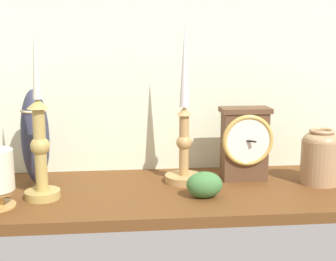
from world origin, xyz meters
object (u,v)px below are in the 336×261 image
at_px(mantel_clock, 245,143).
at_px(brass_vase_jar, 321,155).
at_px(candlestick_tall_center, 40,144).
at_px(candlestick_tall_left, 184,135).
at_px(tall_ceramic_vase, 35,136).

relative_size(mantel_clock, brass_vase_jar, 1.35).
bearing_deg(brass_vase_jar, candlestick_tall_center, -175.94).
height_order(candlestick_tall_left, brass_vase_jar, candlestick_tall_left).
bearing_deg(mantel_clock, candlestick_tall_center, -168.75).
distance_m(candlestick_tall_left, brass_vase_jar, 0.33).
xyz_separation_m(mantel_clock, brass_vase_jar, (0.17, -0.05, -0.02)).
distance_m(mantel_clock, tall_ceramic_vase, 0.51).
relative_size(mantel_clock, candlestick_tall_center, 0.47).
height_order(mantel_clock, candlestick_tall_left, candlestick_tall_left).
bearing_deg(candlestick_tall_left, candlestick_tall_center, -164.88).
xyz_separation_m(brass_vase_jar, tall_ceramic_vase, (-0.68, 0.07, 0.05)).
relative_size(candlestick_tall_left, candlestick_tall_center, 1.00).
bearing_deg(candlestick_tall_center, brass_vase_jar, 4.06).
height_order(mantel_clock, tall_ceramic_vase, tall_ceramic_vase).
bearing_deg(mantel_clock, tall_ceramic_vase, 177.81).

